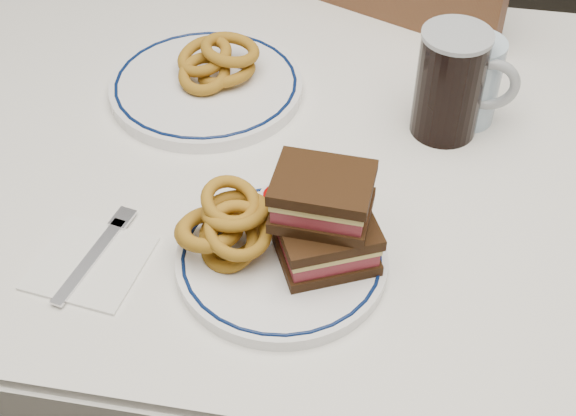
% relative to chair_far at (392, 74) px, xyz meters
% --- Properties ---
extents(dining_table, '(1.27, 0.87, 0.75)m').
position_rel_chair_far_xyz_m(dining_table, '(-0.09, -0.50, 0.10)').
color(dining_table, silver).
rests_on(dining_table, floor).
extents(chair_far, '(0.61, 0.61, 1.00)m').
position_rel_chair_far_xyz_m(chair_far, '(0.00, 0.00, 0.00)').
color(chair_far, '#4F2819').
rests_on(chair_far, floor).
extents(main_plate, '(0.25, 0.25, 0.02)m').
position_rel_chair_far_xyz_m(main_plate, '(-0.09, -0.72, 0.21)').
color(main_plate, white).
rests_on(main_plate, dining_table).
extents(reuben_sandwich, '(0.14, 0.13, 0.11)m').
position_rel_chair_far_xyz_m(reuben_sandwich, '(-0.04, -0.70, 0.28)').
color(reuben_sandwich, black).
rests_on(reuben_sandwich, main_plate).
extents(onion_rings_main, '(0.12, 0.11, 0.10)m').
position_rel_chair_far_xyz_m(onion_rings_main, '(-0.16, -0.71, 0.26)').
color(onion_rings_main, brown).
rests_on(onion_rings_main, main_plate).
extents(ketchup_ramekin, '(0.05, 0.05, 0.03)m').
position_rel_chair_far_xyz_m(ketchup_ramekin, '(-0.10, -0.64, 0.24)').
color(ketchup_ramekin, silver).
rests_on(ketchup_ramekin, main_plate).
extents(beer_mug, '(0.14, 0.09, 0.16)m').
position_rel_chair_far_xyz_m(beer_mug, '(0.09, -0.42, 0.28)').
color(beer_mug, black).
rests_on(beer_mug, dining_table).
extents(water_glass, '(0.08, 0.08, 0.13)m').
position_rel_chair_far_xyz_m(water_glass, '(0.12, -0.39, 0.27)').
color(water_glass, '#ADC7DF').
rests_on(water_glass, dining_table).
extents(far_plate, '(0.29, 0.29, 0.02)m').
position_rel_chair_far_xyz_m(far_plate, '(-0.26, -0.40, 0.22)').
color(far_plate, white).
rests_on(far_plate, dining_table).
extents(onion_rings_far, '(0.13, 0.12, 0.08)m').
position_rel_chair_far_xyz_m(onion_rings_far, '(-0.25, -0.38, 0.25)').
color(onion_rings_far, brown).
rests_on(onion_rings_far, far_plate).
extents(napkin_fork, '(0.14, 0.17, 0.01)m').
position_rel_chair_far_xyz_m(napkin_fork, '(-0.31, -0.75, 0.21)').
color(napkin_fork, white).
rests_on(napkin_fork, dining_table).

